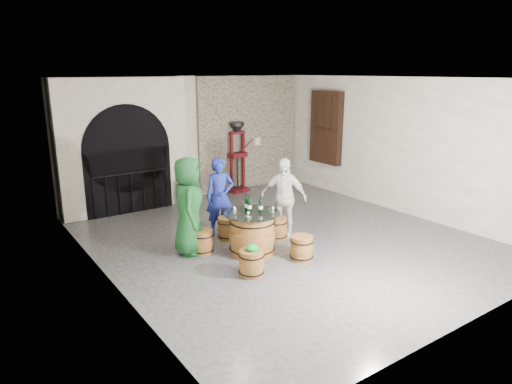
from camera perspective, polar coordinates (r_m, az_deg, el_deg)
ground at (r=9.42m, az=3.26°, el=-5.83°), size 8.00×8.00×0.00m
wall_back at (r=12.33m, az=-8.20°, el=6.71°), size 8.00×0.00×8.00m
wall_front at (r=6.42m, az=25.99°, el=-2.34°), size 8.00×0.00×8.00m
wall_left at (r=7.40m, az=-18.48°, el=0.57°), size 0.00×8.00×8.00m
wall_right at (r=11.44m, az=17.42°, el=5.54°), size 0.00×8.00×8.00m
ceiling at (r=8.81m, az=3.57°, el=14.03°), size 8.00×8.00×0.00m
stone_facing_panel at (r=13.17m, az=-1.01°, el=7.38°), size 3.20×0.12×3.18m
arched_opening at (r=11.37m, az=-16.20°, el=5.49°), size 3.10×0.60×3.19m
shuttered_window at (r=12.93m, az=8.74°, el=7.96°), size 0.23×1.10×2.00m
barrel_table at (r=8.53m, az=-0.47°, el=-5.20°), size 1.05×1.05×0.81m
barrel_stool_left at (r=8.69m, az=-6.73°, el=-6.18°), size 0.44×0.44×0.45m
barrel_stool_far at (r=9.36m, az=-3.53°, el=-4.53°), size 0.44×0.44×0.45m
barrel_stool_right at (r=9.35m, az=2.64°, el=-4.53°), size 0.44×0.44×0.45m
barrel_stool_near_right at (r=8.37m, az=5.73°, el=-6.98°), size 0.44×0.44×0.45m
barrel_stool_near_left at (r=7.72m, az=-0.57°, el=-8.86°), size 0.44×0.44×0.45m
green_cap at (r=7.62m, az=-0.54°, el=-7.00°), size 0.25×0.20×0.11m
person_green at (r=8.50m, az=-8.43°, el=-1.75°), size 0.92×1.06×1.84m
person_blue at (r=9.45m, az=-4.53°, el=-0.59°), size 0.70×0.59×1.62m
person_white at (r=9.39m, az=3.46°, el=-0.64°), size 0.90×1.00×1.64m
wine_bottle_left at (r=8.40m, az=-0.84°, el=-1.67°), size 0.08×0.08×0.32m
wine_bottle_center at (r=8.37m, az=0.59°, el=-1.73°), size 0.08×0.08×0.32m
wine_bottle_right at (r=8.49m, az=-1.17°, el=-1.49°), size 0.08×0.08×0.32m
tasting_glass_a at (r=8.16m, az=-0.98°, el=-2.78°), size 0.05×0.05×0.10m
tasting_glass_b at (r=8.47m, az=0.61°, el=-2.09°), size 0.05×0.05×0.10m
tasting_glass_c at (r=8.45m, az=-2.72°, el=-2.17°), size 0.05×0.05×0.10m
tasting_glass_d at (r=8.65m, az=0.48°, el=-1.73°), size 0.05×0.05×0.10m
tasting_glass_e at (r=8.43m, az=2.12°, el=-2.19°), size 0.05×0.05×0.10m
tasting_glass_f at (r=8.34m, az=-2.65°, el=-2.40°), size 0.05×0.05×0.10m
side_barrel at (r=11.58m, az=-8.30°, el=-0.19°), size 0.51×0.51×0.69m
corking_press at (r=12.76m, az=-2.34°, el=5.05°), size 0.83×0.49×1.96m
control_box at (r=13.28m, az=0.09°, el=6.36°), size 0.18×0.10×0.22m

